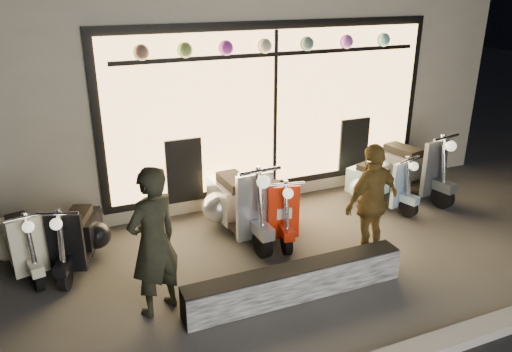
{
  "coord_description": "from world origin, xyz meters",
  "views": [
    {
      "loc": [
        -2.43,
        -4.97,
        3.43
      ],
      "look_at": [
        -0.08,
        0.6,
        1.05
      ],
      "focal_mm": 35.0,
      "sensor_mm": 36.0,
      "label": 1
    }
  ],
  "objects_px": {
    "man": "(154,242)",
    "woman": "(372,202)",
    "graffiti_barrier": "(296,282)",
    "scooter_silver": "(236,201)",
    "scooter_red": "(275,206)"
  },
  "relations": [
    {
      "from": "man",
      "to": "woman",
      "type": "xyz_separation_m",
      "value": [
        2.83,
        0.1,
        -0.07
      ]
    },
    {
      "from": "graffiti_barrier",
      "to": "scooter_silver",
      "type": "height_order",
      "value": "scooter_silver"
    },
    {
      "from": "scooter_silver",
      "to": "man",
      "type": "relative_size",
      "value": 0.95
    },
    {
      "from": "scooter_silver",
      "to": "scooter_red",
      "type": "height_order",
      "value": "scooter_silver"
    },
    {
      "from": "scooter_red",
      "to": "woman",
      "type": "xyz_separation_m",
      "value": [
        0.85,
        -1.13,
        0.39
      ]
    },
    {
      "from": "scooter_red",
      "to": "man",
      "type": "xyz_separation_m",
      "value": [
        -1.98,
        -1.23,
        0.47
      ]
    },
    {
      "from": "scooter_silver",
      "to": "man",
      "type": "xyz_separation_m",
      "value": [
        -1.48,
        -1.45,
        0.39
      ]
    },
    {
      "from": "scooter_red",
      "to": "woman",
      "type": "distance_m",
      "value": 1.47
    },
    {
      "from": "graffiti_barrier",
      "to": "scooter_red",
      "type": "height_order",
      "value": "scooter_red"
    },
    {
      "from": "graffiti_barrier",
      "to": "scooter_silver",
      "type": "distance_m",
      "value": 1.84
    },
    {
      "from": "woman",
      "to": "graffiti_barrier",
      "type": "bearing_deg",
      "value": 6.11
    },
    {
      "from": "scooter_silver",
      "to": "man",
      "type": "distance_m",
      "value": 2.1
    },
    {
      "from": "scooter_silver",
      "to": "graffiti_barrier",
      "type": "bearing_deg",
      "value": -92.27
    },
    {
      "from": "graffiti_barrier",
      "to": "scooter_silver",
      "type": "xyz_separation_m",
      "value": [
        -0.04,
        1.82,
        0.27
      ]
    },
    {
      "from": "scooter_red",
      "to": "woman",
      "type": "relative_size",
      "value": 0.86
    }
  ]
}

